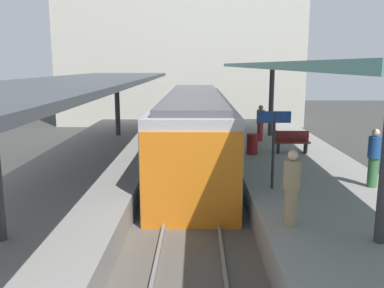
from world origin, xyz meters
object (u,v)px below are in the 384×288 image
object	(u,v)px
commuter_train	(194,129)
passenger_mid_platform	(260,122)
platform_bench	(292,141)
platform_sign	(274,132)
passenger_near_bench	(374,157)
litter_bin	(252,144)
passenger_far_end	(291,187)

from	to	relation	value
commuter_train	passenger_mid_platform	bearing A→B (deg)	22.75
platform_bench	platform_sign	distance (m)	5.33
passenger_near_bench	passenger_mid_platform	distance (m)	7.61
platform_sign	litter_bin	size ratio (longest dim) A/B	2.76
passenger_near_bench	passenger_far_end	world-z (taller)	passenger_near_bench
passenger_near_bench	passenger_mid_platform	xyz separation A→B (m)	(-2.14, 7.30, -0.02)
platform_bench	platform_sign	xyz separation A→B (m)	(-1.65, -4.94, 1.16)
commuter_train	passenger_far_end	xyz separation A→B (m)	(2.20, -8.94, 0.15)
commuter_train	platform_bench	bearing A→B (deg)	-17.98
litter_bin	passenger_near_bench	bearing A→B (deg)	-56.97
commuter_train	litter_bin	distance (m)	2.84
commuter_train	passenger_mid_platform	distance (m)	3.33
platform_bench	passenger_near_bench	xyz separation A→B (m)	(1.26, -4.73, 0.42)
passenger_near_bench	litter_bin	bearing A→B (deg)	123.03
commuter_train	platform_bench	size ratio (longest dim) A/B	10.43
passenger_near_bench	platform_bench	bearing A→B (deg)	104.90
platform_sign	passenger_near_bench	size ratio (longest dim) A/B	1.30
litter_bin	passenger_mid_platform	distance (m)	3.01
commuter_train	litter_bin	bearing A→B (deg)	-34.37
platform_bench	passenger_far_end	distance (m)	7.87
platform_bench	litter_bin	distance (m)	1.65
platform_bench	passenger_far_end	world-z (taller)	passenger_far_end
passenger_near_bench	passenger_far_end	distance (m)	4.19
litter_bin	platform_sign	bearing A→B (deg)	-90.46
platform_sign	litter_bin	world-z (taller)	platform_sign
commuter_train	passenger_near_bench	world-z (taller)	commuter_train
litter_bin	commuter_train	bearing A→B (deg)	145.63
platform_sign	platform_bench	bearing A→B (deg)	71.49
passenger_far_end	passenger_mid_platform	bearing A→B (deg)	85.15
commuter_train	passenger_near_bench	bearing A→B (deg)	-49.14
platform_bench	litter_bin	size ratio (longest dim) A/B	1.75
passenger_near_bench	platform_sign	bearing A→B (deg)	-176.05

